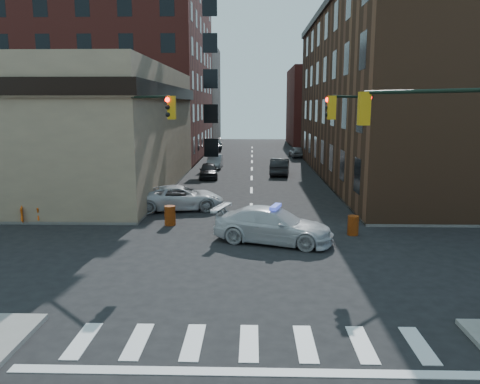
# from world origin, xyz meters

# --- Properties ---
(ground) EXTENTS (140.00, 140.00, 0.00)m
(ground) POSITION_xyz_m (0.00, 0.00, 0.00)
(ground) COLOR black
(ground) RESTS_ON ground
(sidewalk_nw) EXTENTS (34.00, 54.50, 0.15)m
(sidewalk_nw) POSITION_xyz_m (-23.00, 32.75, 0.07)
(sidewalk_nw) COLOR gray
(sidewalk_nw) RESTS_ON ground
(sidewalk_ne) EXTENTS (34.00, 54.50, 0.15)m
(sidewalk_ne) POSITION_xyz_m (23.00, 32.75, 0.07)
(sidewalk_ne) COLOR gray
(sidewalk_ne) RESTS_ON ground
(bank_building) EXTENTS (22.00, 22.00, 9.00)m
(bank_building) POSITION_xyz_m (-17.00, 16.50, 4.50)
(bank_building) COLOR #988263
(bank_building) RESTS_ON ground
(apartment_block) EXTENTS (25.00, 25.00, 24.00)m
(apartment_block) POSITION_xyz_m (-18.50, 40.00, 12.00)
(apartment_block) COLOR maroon
(apartment_block) RESTS_ON ground
(commercial_row_ne) EXTENTS (14.00, 34.00, 14.00)m
(commercial_row_ne) POSITION_xyz_m (13.00, 22.50, 7.00)
(commercial_row_ne) COLOR #533421
(commercial_row_ne) RESTS_ON ground
(filler_nw) EXTENTS (20.00, 18.00, 16.00)m
(filler_nw) POSITION_xyz_m (-16.00, 62.00, 8.00)
(filler_nw) COLOR brown
(filler_nw) RESTS_ON ground
(filler_ne) EXTENTS (16.00, 16.00, 12.00)m
(filler_ne) POSITION_xyz_m (14.00, 58.00, 6.00)
(filler_ne) COLOR maroon
(filler_ne) RESTS_ON ground
(signal_pole_se) EXTENTS (5.40, 5.27, 8.00)m
(signal_pole_se) POSITION_xyz_m (6.04, -5.52, 4.61)
(signal_pole_se) COLOR black
(signal_pole_se) RESTS_ON sidewalk_se
(signal_pole_nw) EXTENTS (3.58, 3.67, 8.00)m
(signal_pole_nw) POSITION_xyz_m (-5.85, 5.34, 4.34)
(signal_pole_nw) COLOR black
(signal_pole_nw) RESTS_ON sidewalk_nw
(signal_pole_ne) EXTENTS (3.67, 3.58, 8.00)m
(signal_pole_ne) POSITION_xyz_m (5.84, 5.35, 4.34)
(signal_pole_ne) COLOR black
(signal_pole_ne) RESTS_ON sidewalk_ne
(tree_ne_near) EXTENTS (3.00, 3.00, 4.85)m
(tree_ne_near) POSITION_xyz_m (7.50, 26.00, 3.49)
(tree_ne_near) COLOR black
(tree_ne_near) RESTS_ON sidewalk_ne
(tree_ne_far) EXTENTS (3.00, 3.00, 4.85)m
(tree_ne_far) POSITION_xyz_m (7.50, 34.00, 3.49)
(tree_ne_far) COLOR black
(tree_ne_far) RESTS_ON sidewalk_ne
(police_car) EXTENTS (5.95, 3.82, 1.61)m
(police_car) POSITION_xyz_m (1.04, 2.63, 0.80)
(police_car) COLOR silver
(police_car) RESTS_ON ground
(pickup) EXTENTS (5.68, 3.43, 1.47)m
(pickup) POSITION_xyz_m (-4.34, 9.37, 0.74)
(pickup) COLOR silver
(pickup) RESTS_ON ground
(parked_car_wnear) EXTENTS (1.87, 4.00, 1.33)m
(parked_car_wnear) POSITION_xyz_m (-3.76, 21.95, 0.66)
(parked_car_wnear) COLOR black
(parked_car_wnear) RESTS_ON ground
(parked_car_wfar) EXTENTS (1.40, 4.00, 1.32)m
(parked_car_wfar) POSITION_xyz_m (-3.74, 28.69, 0.66)
(parked_car_wfar) COLOR gray
(parked_car_wfar) RESTS_ON ground
(parked_car_wdeep) EXTENTS (2.48, 5.66, 1.62)m
(parked_car_wdeep) POSITION_xyz_m (-5.35, 46.61, 0.81)
(parked_car_wdeep) COLOR black
(parked_car_wdeep) RESTS_ON ground
(parked_car_enear) EXTENTS (2.07, 4.75, 1.52)m
(parked_car_enear) POSITION_xyz_m (2.57, 24.18, 0.76)
(parked_car_enear) COLOR black
(parked_car_enear) RESTS_ON ground
(parked_car_efar) EXTENTS (1.87, 4.04, 1.34)m
(parked_car_efar) POSITION_xyz_m (5.50, 38.93, 0.67)
(parked_car_efar) COLOR gray
(parked_car_efar) RESTS_ON ground
(pedestrian_a) EXTENTS (0.84, 0.76, 1.92)m
(pedestrian_a) POSITION_xyz_m (-7.63, 7.47, 1.11)
(pedestrian_a) COLOR black
(pedestrian_a) RESTS_ON sidewalk_nw
(pedestrian_b) EXTENTS (1.13, 1.07, 1.83)m
(pedestrian_b) POSITION_xyz_m (-9.09, 7.87, 1.07)
(pedestrian_b) COLOR black
(pedestrian_b) RESTS_ON sidewalk_nw
(pedestrian_c) EXTENTS (1.12, 1.02, 1.84)m
(pedestrian_c) POSITION_xyz_m (-13.00, 8.50, 1.07)
(pedestrian_c) COLOR black
(pedestrian_c) RESTS_ON sidewalk_nw
(barrel_road) EXTENTS (0.62, 0.62, 0.96)m
(barrel_road) POSITION_xyz_m (5.00, 3.95, 0.48)
(barrel_road) COLOR #F0320B
(barrel_road) RESTS_ON ground
(barrel_bank) EXTENTS (0.61, 0.61, 1.04)m
(barrel_bank) POSITION_xyz_m (-4.28, 5.60, 0.52)
(barrel_bank) COLOR #EE580B
(barrel_bank) RESTS_ON ground
(barricade_nw_a) EXTENTS (1.31, 0.67, 0.97)m
(barricade_nw_a) POSITION_xyz_m (-7.17, 8.00, 0.64)
(barricade_nw_a) COLOR #E0460A
(barricade_nw_a) RESTS_ON sidewalk_nw
(barricade_nw_b) EXTENTS (1.20, 0.77, 0.83)m
(barricade_nw_b) POSITION_xyz_m (-11.76, 5.70, 0.57)
(barricade_nw_b) COLOR orange
(barricade_nw_b) RESTS_ON sidewalk_nw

